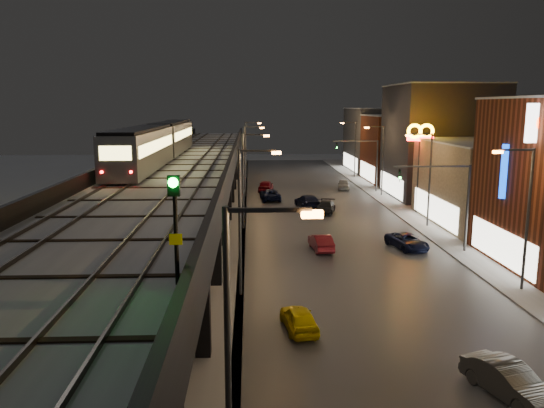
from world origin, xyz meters
name	(u,v)px	position (x,y,z in m)	size (l,w,h in m)	color
road_surface	(324,219)	(7.50, 35.00, 0.03)	(17.00, 120.00, 0.06)	#46474D
sidewalk_right	(419,218)	(17.50, 35.00, 0.07)	(4.00, 120.00, 0.14)	#9FA1A8
under_viaduct_pavement	(192,220)	(-6.00, 35.00, 0.03)	(11.00, 120.00, 0.06)	#9FA1A8
elevated_viaduct	(187,169)	(-6.00, 31.84, 5.62)	(9.00, 100.00, 6.30)	black
viaduct_trackbed	(187,161)	(-6.01, 31.97, 6.39)	(8.40, 100.00, 0.32)	#B2B7C1
viaduct_parapet_streetside	(233,156)	(-1.65, 32.00, 6.85)	(0.30, 100.00, 1.10)	black
viaduct_parapet_far	(140,156)	(-10.35, 32.00, 6.85)	(0.30, 100.00, 1.10)	black
building_c	(497,183)	(23.99, 32.00, 4.08)	(12.20, 15.20, 8.16)	gray
building_d	(440,142)	(23.99, 48.00, 7.08)	(12.20, 13.20, 14.16)	#2B2B33
building_e	(407,149)	(23.99, 62.00, 5.08)	(12.20, 12.20, 10.16)	maroon
building_f	(384,140)	(23.99, 76.00, 5.58)	(12.20, 16.20, 11.16)	#434345
streetlight_left_0	(238,345)	(-0.43, -5.00, 5.24)	(2.57, 0.28, 9.00)	#38383A
streetlight_left_1	(244,212)	(-0.43, 13.00, 5.24)	(2.57, 0.28, 9.00)	#38383A
streetlight_right_1	(524,210)	(16.73, 13.00, 5.24)	(2.56, 0.28, 9.00)	#38383A
streetlight_left_2	(246,174)	(-0.43, 31.00, 5.24)	(2.57, 0.28, 9.00)	#38383A
streetlight_right_2	(427,173)	(16.73, 31.00, 5.24)	(2.56, 0.28, 9.00)	#38383A
streetlight_left_3	(247,156)	(-0.43, 49.00, 5.24)	(2.57, 0.28, 9.00)	#38383A
streetlight_right_3	(381,156)	(16.73, 49.00, 5.24)	(2.56, 0.28, 9.00)	#38383A
streetlight_left_4	(247,146)	(-0.43, 67.00, 5.24)	(2.57, 0.28, 9.00)	#38383A
streetlight_right_4	(354,145)	(16.73, 67.00, 5.24)	(2.56, 0.28, 9.00)	#38383A
traffic_light_rig_a	(453,197)	(15.84, 22.00, 4.50)	(6.10, 0.34, 7.00)	#38383A
traffic_light_rig_b	(369,159)	(15.84, 52.00, 4.50)	(6.10, 0.34, 7.00)	#38383A
subway_train	(159,142)	(-8.50, 31.79, 8.23)	(2.71, 32.83, 3.23)	gray
rail_signal	(175,208)	(-2.10, -4.12, 8.80)	(0.35, 0.43, 3.07)	black
car_taxi	(299,319)	(2.41, 7.59, 0.63)	(1.48, 3.69, 1.26)	#EACA00
car_near_white	(321,243)	(5.60, 22.96, 0.65)	(1.39, 3.98, 1.31)	maroon
car_mid_silver	(270,195)	(2.44, 46.20, 0.68)	(2.24, 4.86, 1.35)	black
car_mid_dark	(308,202)	(6.49, 40.68, 0.76)	(2.14, 5.26, 1.53)	black
car_far_white	(266,186)	(2.08, 52.84, 0.77)	(1.81, 4.50, 1.53)	maroon
car_onc_silver	(509,382)	(10.16, 0.83, 0.69)	(1.45, 4.17, 1.37)	#404245
car_onc_dark	(407,242)	(12.67, 23.08, 0.62)	(2.05, 4.44, 1.23)	#141B3F
car_onc_white	(325,208)	(8.09, 37.77, 0.65)	(1.81, 4.45, 1.29)	black
car_onc_red	(344,185)	(13.02, 54.49, 0.67)	(1.59, 3.95, 1.34)	#A5A5A5
sign_mcdonalds	(420,141)	(18.00, 37.52, 7.80)	(2.88, 0.65, 9.66)	#38383A
sign_citgo	(542,146)	(18.50, 14.81, 9.00)	(2.46, 0.39, 11.66)	#38383A
sign_carwash	(513,181)	(18.50, 18.13, 6.28)	(1.71, 0.35, 8.87)	#38383A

